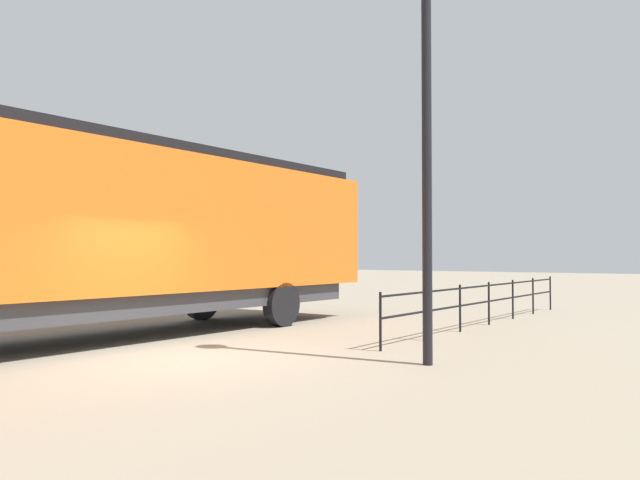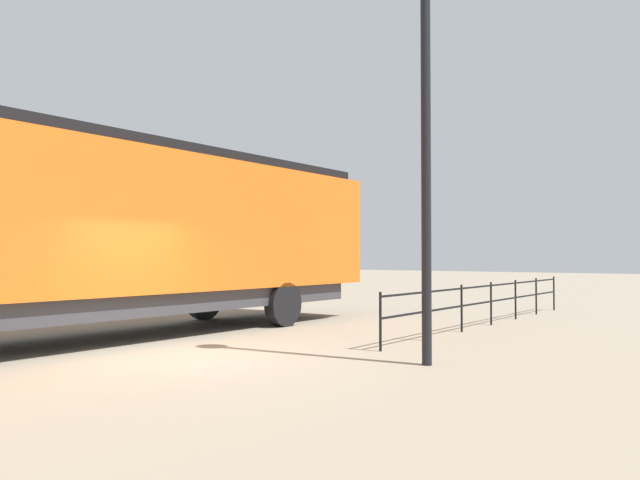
% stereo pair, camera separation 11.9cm
% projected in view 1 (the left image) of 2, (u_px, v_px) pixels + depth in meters
% --- Properties ---
extents(ground_plane, '(120.00, 120.00, 0.00)m').
position_uv_depth(ground_plane, '(183.00, 357.00, 10.71)').
color(ground_plane, gray).
extents(locomotive, '(3.19, 18.22, 4.18)m').
position_uv_depth(locomotive, '(55.00, 226.00, 12.13)').
color(locomotive, orange).
rests_on(locomotive, ground_plane).
extents(lamp_post, '(0.56, 0.56, 7.15)m').
position_uv_depth(lamp_post, '(426.00, 51.00, 10.10)').
color(lamp_post, black).
rests_on(lamp_post, ground_plane).
extents(platform_fence, '(0.05, 10.91, 1.09)m').
position_uv_depth(platform_fence, '(489.00, 297.00, 15.81)').
color(platform_fence, black).
rests_on(platform_fence, ground_plane).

